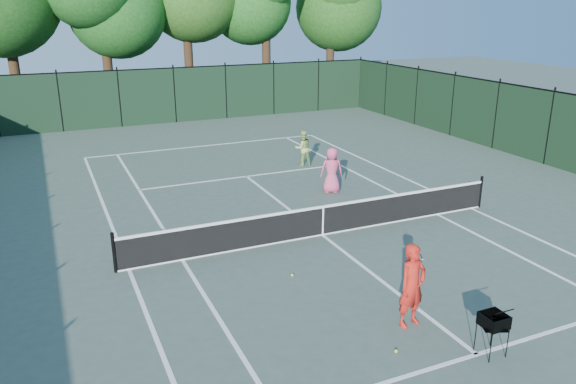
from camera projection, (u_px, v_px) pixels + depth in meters
name	position (u px, v px, depth m)	size (l,w,h in m)	color
ground	(322.00, 235.00, 16.24)	(90.00, 90.00, 0.00)	#455348
sideline_doubles_left	(129.00, 270.00, 14.12)	(0.10, 23.77, 0.01)	white
sideline_doubles_right	(471.00, 208.00, 18.36)	(0.10, 23.77, 0.01)	white
sideline_singles_left	(183.00, 260.00, 14.65)	(0.10, 23.77, 0.01)	white
sideline_singles_right	(437.00, 214.00, 17.84)	(0.10, 23.77, 0.01)	white
baseline_far	(207.00, 146.00, 26.53)	(10.97, 0.10, 0.01)	white
service_line_near	(477.00, 354.00, 10.70)	(8.23, 0.10, 0.01)	white
service_line_far	(247.00, 176.00, 21.79)	(8.23, 0.10, 0.01)	white
center_service_line	(322.00, 235.00, 16.24)	(0.10, 12.80, 0.01)	white
tennis_net	(323.00, 220.00, 16.09)	(11.69, 0.09, 1.06)	black
fence_far	(175.00, 96.00, 31.35)	(24.00, 0.05, 3.00)	black
coach	(412.00, 285.00, 11.44)	(0.90, 0.74, 1.80)	red
player_pink	(332.00, 170.00, 19.72)	(0.92, 0.75, 1.63)	#CF4972
player_green	(303.00, 148.00, 23.07)	(0.75, 0.61, 1.46)	#9BBF5F
ball_hopper	(494.00, 321.00, 10.50)	(0.59, 0.59, 0.86)	black
loose_ball_near_cart	(396.00, 351.00, 10.75)	(0.07, 0.07, 0.07)	#C3D82C
loose_ball_midcourt	(292.00, 275.00, 13.77)	(0.07, 0.07, 0.07)	#CBE92F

